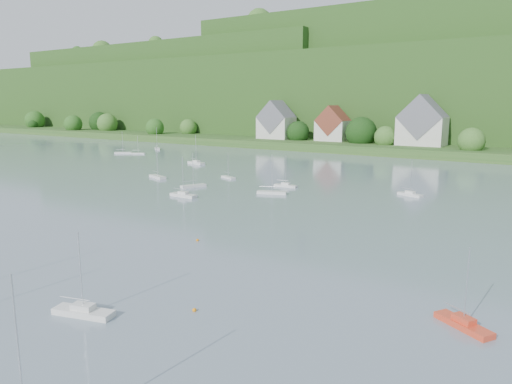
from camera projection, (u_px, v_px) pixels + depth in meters
far_shore_strip at (416, 146)px, 185.12m from camera, size 600.00×60.00×3.00m
forested_ridge at (458, 92)px, 237.20m from camera, size 620.00×181.22×69.89m
village_building_0 at (276, 123)px, 202.76m from camera, size 14.00×10.40×16.00m
village_building_1 at (333, 126)px, 191.00m from camera, size 12.00×9.36×14.00m
village_building_2 at (422, 125)px, 170.95m from camera, size 16.00×11.44×18.00m
near_sailboat_3 at (83, 311)px, 41.77m from camera, size 5.76×3.00×7.48m
near_sailboat_5 at (463, 323)px, 39.48m from camera, size 5.10×3.89×6.89m
mooring_buoy_2 at (194, 311)px, 42.66m from camera, size 0.39×0.39×0.39m
mooring_buoy_3 at (197, 241)px, 64.24m from camera, size 0.38×0.38×0.38m
far_sailboat_cluster at (327, 180)px, 112.57m from camera, size 195.44×70.23×8.71m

